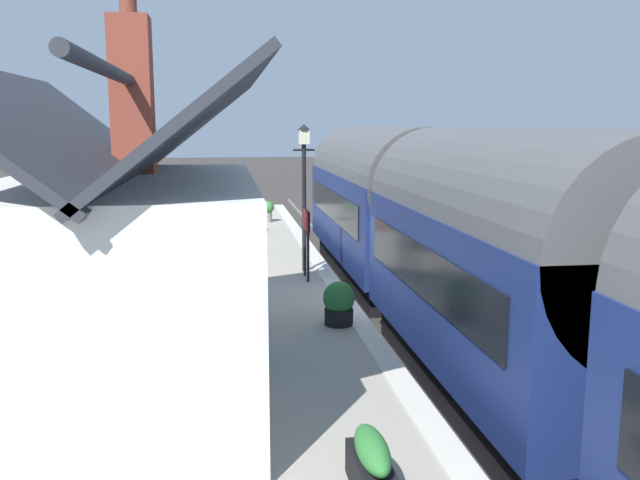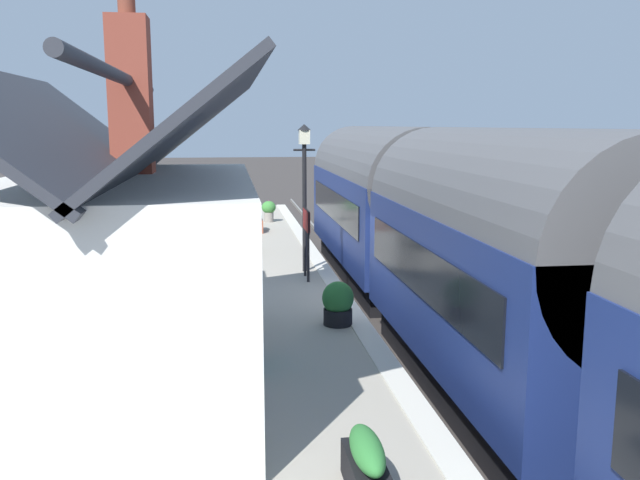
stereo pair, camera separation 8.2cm
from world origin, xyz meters
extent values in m
plane|color=#383330|center=(0.00, 0.00, 0.00)|extent=(160.00, 160.00, 0.00)
cube|color=#A39B8C|center=(0.00, 4.08, 0.49)|extent=(32.00, 6.16, 0.98)
cube|color=beige|center=(0.00, 1.18, 0.98)|extent=(32.00, 0.36, 0.02)
cube|color=gray|center=(0.00, -1.62, 0.07)|extent=(52.00, 0.08, 0.14)
cube|color=gray|center=(0.00, -0.18, 0.07)|extent=(52.00, 0.08, 0.14)
cube|color=black|center=(5.99, -0.90, 0.35)|extent=(8.15, 2.29, 0.70)
cube|color=navy|center=(5.99, -0.90, 1.85)|extent=(8.86, 2.70, 2.30)
cylinder|color=#515154|center=(5.99, -0.90, 3.00)|extent=(8.86, 2.65, 2.65)
cube|color=black|center=(5.99, 0.47, 2.14)|extent=(7.53, 0.03, 0.80)
cylinder|color=black|center=(8.65, -0.90, 0.35)|extent=(0.70, 2.16, 0.70)
cylinder|color=black|center=(3.34, -0.90, 0.35)|extent=(0.70, 2.16, 0.70)
cube|color=black|center=(10.44, -0.90, 2.25)|extent=(0.04, 2.16, 0.90)
cylinder|color=#F2EDCC|center=(10.46, -0.90, 1.27)|extent=(0.06, 0.24, 0.24)
cube|color=red|center=(10.50, -0.90, 0.82)|extent=(0.16, 2.56, 0.24)
cube|color=black|center=(-2.76, -0.90, 0.35)|extent=(7.03, 2.29, 0.70)
cube|color=navy|center=(-2.76, -0.90, 1.85)|extent=(7.64, 2.70, 2.30)
cylinder|color=#515154|center=(-2.76, -0.90, 3.00)|extent=(7.64, 2.65, 2.65)
cube|color=black|center=(-2.76, 0.47, 2.14)|extent=(6.49, 0.03, 0.80)
cylinder|color=black|center=(-0.46, -0.90, 0.35)|extent=(0.70, 2.16, 0.70)
cylinder|color=black|center=(-5.05, -0.90, 0.35)|extent=(0.70, 2.16, 0.70)
cube|color=white|center=(-3.67, 4.72, 2.33)|extent=(6.14, 3.25, 2.71)
cube|color=#2D3038|center=(-3.67, 3.91, 4.33)|extent=(6.64, 1.88, 1.52)
cube|color=#2D3038|center=(-3.67, 5.53, 4.33)|extent=(6.64, 1.88, 1.52)
cylinder|color=#2D3038|center=(-3.67, 4.72, 4.97)|extent=(6.64, 0.16, 0.16)
cube|color=brown|center=(-2.70, 4.72, 4.77)|extent=(0.56, 0.56, 2.17)
cylinder|color=brown|center=(-2.70, 4.72, 6.04)|extent=(0.24, 0.24, 0.36)
cube|color=teal|center=(-3.46, 3.08, 2.03)|extent=(0.90, 0.06, 2.10)
cube|color=teal|center=(-4.86, 3.08, 2.68)|extent=(0.80, 0.05, 1.10)
cube|color=teal|center=(-2.06, 3.08, 2.68)|extent=(0.80, 0.05, 1.10)
cube|color=brown|center=(5.19, 3.28, 1.43)|extent=(1.41, 0.43, 0.06)
cube|color=brown|center=(5.19, 3.10, 1.66)|extent=(1.40, 0.13, 0.40)
cube|color=black|center=(4.63, 3.29, 1.20)|extent=(0.07, 0.36, 0.44)
cube|color=black|center=(5.75, 3.27, 1.20)|extent=(0.07, 0.36, 0.44)
cube|color=brown|center=(8.68, 3.30, 1.43)|extent=(1.40, 0.41, 0.06)
cube|color=brown|center=(8.68, 3.12, 1.66)|extent=(1.40, 0.12, 0.40)
cube|color=black|center=(8.12, 3.30, 1.20)|extent=(0.06, 0.36, 0.44)
cube|color=black|center=(9.24, 3.29, 1.20)|extent=(0.06, 0.36, 0.44)
cylinder|color=gray|center=(10.95, 1.99, 1.15)|extent=(0.34, 0.34, 0.35)
ellipsoid|color=#3D8438|center=(10.95, 1.99, 1.50)|extent=(0.50, 0.50, 0.44)
cone|color=#C41E7C|center=(10.95, 1.99, 1.67)|extent=(0.08, 0.08, 0.20)
cube|color=#9E5138|center=(8.85, 2.48, 1.17)|extent=(0.94, 0.32, 0.39)
ellipsoid|color=#2D7233|center=(8.85, 2.48, 1.48)|extent=(0.84, 0.29, 0.29)
cylinder|color=black|center=(-1.64, 1.57, 1.12)|extent=(0.50, 0.50, 0.28)
ellipsoid|color=#2D7233|center=(-1.64, 1.57, 1.45)|extent=(0.54, 0.54, 0.57)
cone|color=#E84267|center=(-1.64, 1.57, 1.64)|extent=(0.12, 0.12, 0.22)
cube|color=black|center=(-7.05, 2.18, 1.15)|extent=(1.00, 0.32, 0.35)
ellipsoid|color=#2D7233|center=(-7.05, 2.18, 1.44)|extent=(0.90, 0.29, 0.29)
cone|color=black|center=(7.19, 3.73, 1.17)|extent=(0.33, 0.33, 0.39)
cylinder|color=black|center=(7.19, 3.73, 1.01)|extent=(0.18, 0.18, 0.06)
ellipsoid|color=#3D8438|center=(7.19, 3.73, 1.52)|extent=(0.42, 0.42, 0.41)
cone|color=#E33879|center=(7.19, 3.73, 1.67)|extent=(0.08, 0.08, 0.17)
cylinder|color=black|center=(2.70, 1.65, 2.46)|extent=(0.10, 0.10, 2.98)
cylinder|color=black|center=(2.70, 1.65, 3.80)|extent=(0.05, 0.50, 0.05)
cube|color=beige|center=(2.70, 1.65, 4.09)|extent=(0.24, 0.24, 0.32)
cone|color=black|center=(2.70, 1.65, 4.31)|extent=(0.32, 0.32, 0.14)
cylinder|color=black|center=(1.61, 1.70, 1.53)|extent=(0.06, 0.06, 1.10)
cylinder|color=black|center=(2.21, 1.70, 1.53)|extent=(0.06, 0.06, 1.10)
cube|color=maroon|center=(1.91, 1.70, 2.30)|extent=(0.90, 0.06, 0.44)
cube|color=black|center=(1.91, 1.70, 2.30)|extent=(0.96, 0.03, 0.50)
camera|label=1|loc=(-12.68, 3.47, 4.37)|focal=37.92mm
camera|label=2|loc=(-12.69, 3.38, 4.37)|focal=37.92mm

